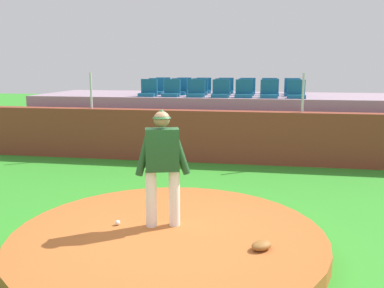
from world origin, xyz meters
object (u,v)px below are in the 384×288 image
object	(u,v)px
baseball	(118,223)
fielding_glove	(262,245)
stadium_chair_6	(296,92)
stadium_chair_0	(148,91)
stadium_chair_19	(269,89)
pitcher	(162,159)
stadium_chair_4	(244,92)
stadium_chair_12	(271,90)
stadium_chair_14	(163,88)
stadium_chair_2	(196,91)
stadium_chair_10	(223,90)
stadium_chair_18	(248,89)
stadium_chair_3	(221,92)
stadium_chair_5	(269,92)
stadium_chair_1	(171,91)
stadium_chair_16	(204,88)
stadium_chair_20	(292,89)
stadium_chair_7	(156,89)
stadium_chair_11	(246,90)
stadium_chair_8	(179,90)
stadium_chair_9	(200,90)
stadium_chair_15	(184,88)
stadium_chair_13	(293,91)
stadium_chair_17	(226,88)

from	to	relation	value
baseball	fielding_glove	size ratio (longest dim) A/B	0.25
fielding_glove	stadium_chair_6	bearing A→B (deg)	-144.07
stadium_chair_0	stadium_chair_19	xyz separation A→B (m)	(3.51, 1.76, 0.00)
pitcher	stadium_chair_4	xyz separation A→B (m)	(0.81, 6.29, 0.58)
stadium_chair_12	stadium_chair_14	size ratio (longest dim) A/B	1.00
stadium_chair_2	stadium_chair_10	size ratio (longest dim) A/B	1.00
stadium_chair_18	pitcher	bearing A→B (deg)	83.97
stadium_chair_0	stadium_chair_3	world-z (taller)	same
stadium_chair_4	stadium_chair_14	distance (m)	3.28
stadium_chair_14	stadium_chair_5	bearing A→B (deg)	153.42
stadium_chair_1	stadium_chair_16	distance (m)	1.86
stadium_chair_5	stadium_chair_1	bearing A→B (deg)	-0.59
stadium_chair_19	stadium_chair_18	bearing A→B (deg)	2.30
stadium_chair_3	stadium_chair_5	distance (m)	1.35
stadium_chair_10	stadium_chair_20	distance (m)	2.30
stadium_chair_7	stadium_chair_11	bearing A→B (deg)	179.90
stadium_chair_10	stadium_chair_19	xyz separation A→B (m)	(1.41, 0.88, 0.00)
stadium_chair_4	pitcher	bearing A→B (deg)	82.66
stadium_chair_8	fielding_glove	bearing A→B (deg)	109.01
pitcher	stadium_chair_4	world-z (taller)	stadium_chair_4
stadium_chair_5	stadium_chair_9	size ratio (longest dim) A/B	1.00
stadium_chair_7	stadium_chair_15	bearing A→B (deg)	-131.70
stadium_chair_0	stadium_chair_4	world-z (taller)	same
stadium_chair_4	stadium_chair_9	world-z (taller)	same
stadium_chair_19	pitcher	bearing A→B (deg)	79.21
stadium_chair_6	stadium_chair_9	distance (m)	2.98
stadium_chair_12	stadium_chair_13	bearing A→B (deg)	179.84
stadium_chair_9	stadium_chair_12	world-z (taller)	same
baseball	stadium_chair_15	bearing A→B (deg)	94.20
stadium_chair_1	stadium_chair_2	xyz separation A→B (m)	(0.74, -0.03, 0.00)
stadium_chair_10	stadium_chair_12	size ratio (longest dim) A/B	1.00
stadium_chair_0	stadium_chair_7	distance (m)	0.91
pitcher	stadium_chair_6	distance (m)	6.71
stadium_chair_16	stadium_chair_18	xyz separation A→B (m)	(1.44, -0.02, 0.00)
stadium_chair_13	stadium_chair_18	distance (m)	1.62
stadium_chair_5	stadium_chair_19	world-z (taller)	same
stadium_chair_13	baseball	bearing A→B (deg)	68.43
stadium_chair_2	stadium_chair_14	xyz separation A→B (m)	(-1.42, 1.74, 0.00)
stadium_chair_5	stadium_chair_11	bearing A→B (deg)	-53.33
stadium_chair_17	stadium_chair_0	bearing A→B (deg)	39.45
baseball	stadium_chair_16	xyz separation A→B (m)	(0.06, 8.13, 1.53)
stadium_chair_3	stadium_chair_4	size ratio (longest dim) A/B	1.00
stadium_chair_4	stadium_chair_7	size ratio (longest dim) A/B	1.00
stadium_chair_10	stadium_chair_15	world-z (taller)	same
baseball	fielding_glove	xyz separation A→B (m)	(2.07, -0.47, 0.02)
stadium_chair_19	stadium_chair_14	bearing A→B (deg)	0.32
stadium_chair_0	stadium_chair_4	distance (m)	2.79
stadium_chair_9	stadium_chair_10	distance (m)	0.72
stadium_chair_5	stadium_chair_13	distance (m)	1.10
stadium_chair_5	stadium_chair_15	distance (m)	3.26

